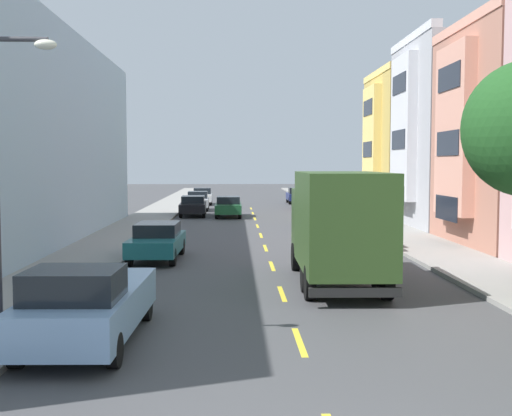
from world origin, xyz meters
TOP-DOWN VIEW (x-y plane):
  - ground_plane at (0.00, 30.00)m, footprint 160.00×160.00m
  - sidewalk_left at (-7.10, 28.00)m, footprint 3.20×120.00m
  - sidewalk_right at (7.10, 28.00)m, footprint 3.20×120.00m
  - lane_centerline_dashes at (0.00, 24.50)m, footprint 0.14×47.20m
  - townhouse_fifth_mustard at (14.19, 39.57)m, footprint 11.80×8.48m
  - street_lamp at (-5.94, 6.63)m, footprint 1.35×0.28m
  - delivery_box_truck at (1.80, 13.20)m, footprint 2.51×7.07m
  - parked_pickup_sky at (-4.42, 7.03)m, footprint 2.13×5.35m
  - parked_pickup_charcoal at (4.30, 31.98)m, footprint 2.04×5.31m
  - parked_sedan_teal at (-4.38, 18.73)m, footprint 1.90×4.54m
  - parked_sedan_black at (-4.33, 39.51)m, footprint 1.92×4.55m
  - parked_hatchback_white at (-4.30, 52.26)m, footprint 1.82×4.04m
  - parked_hatchback_navy at (4.44, 53.47)m, footprint 1.75×4.00m
  - parked_hatchback_silver at (-4.31, 45.08)m, footprint 1.80×4.03m
  - parked_hatchback_burgundy at (4.41, 46.04)m, footprint 1.80×4.02m
  - parked_sedan_champagne at (4.27, 21.68)m, footprint 1.83×4.51m
  - moving_forest_sedan at (-1.80, 38.68)m, footprint 1.80×4.50m

SIDE VIEW (x-z plane):
  - ground_plane at x=0.00m, z-range 0.00..0.00m
  - lane_centerline_dashes at x=0.00m, z-range 0.00..0.01m
  - sidewalk_left at x=-7.10m, z-range 0.00..0.14m
  - sidewalk_right at x=7.10m, z-range 0.00..0.14m
  - parked_sedan_teal at x=-4.38m, z-range 0.03..1.46m
  - parked_sedan_black at x=-4.33m, z-range 0.03..1.46m
  - parked_sedan_champagne at x=4.27m, z-range 0.03..1.46m
  - moving_forest_sedan at x=-1.80m, z-range 0.03..1.46m
  - parked_hatchback_white at x=-4.30m, z-range 0.01..1.51m
  - parked_hatchback_navy at x=4.44m, z-range 0.01..1.51m
  - parked_hatchback_silver at x=-4.31m, z-range 0.01..1.51m
  - parked_hatchback_burgundy at x=4.41m, z-range 0.01..1.51m
  - parked_pickup_sky at x=-4.42m, z-range -0.04..1.69m
  - parked_pickup_charcoal at x=4.30m, z-range -0.04..1.69m
  - delivery_box_truck at x=1.80m, z-range 0.20..3.70m
  - street_lamp at x=-5.94m, z-range 0.67..6.85m
  - townhouse_fifth_mustard at x=14.19m, z-range -0.20..10.12m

